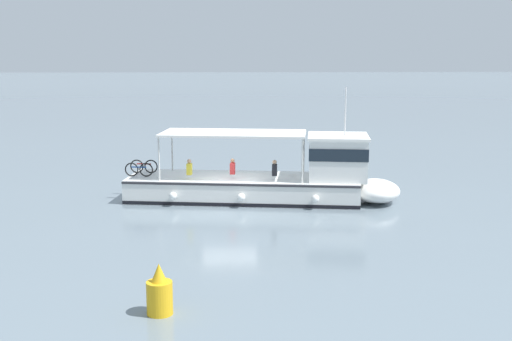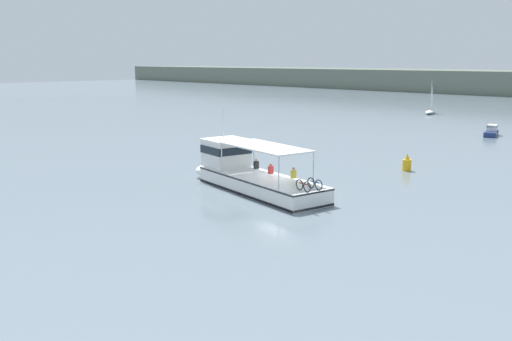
{
  "view_description": "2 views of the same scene",
  "coord_description": "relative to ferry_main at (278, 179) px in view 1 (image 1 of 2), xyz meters",
  "views": [
    {
      "loc": [
        0.25,
        29.19,
        6.88
      ],
      "look_at": [
        -1.26,
        -0.98,
        1.4
      ],
      "focal_mm": 45.89,
      "sensor_mm": 36.0,
      "label": 1
    },
    {
      "loc": [
        25.36,
        -26.11,
        8.71
      ],
      "look_at": [
        -1.26,
        -0.98,
        1.4
      ],
      "focal_mm": 38.83,
      "sensor_mm": 36.0,
      "label": 2
    }
  ],
  "objects": [
    {
      "name": "ferry_main",
      "position": [
        0.0,
        0.0,
        0.0
      ],
      "size": [
        13.03,
        4.89,
        5.32
      ],
      "color": "white",
      "rests_on": "ground"
    },
    {
      "name": "ground_plane",
      "position": [
        2.27,
        0.83,
        -1.02
      ],
      "size": [
        400.0,
        400.0,
        0.0
      ],
      "primitive_type": "plane",
      "color": "slate"
    },
    {
      "name": "channel_buoy",
      "position": [
        4.25,
        13.44,
        -0.45
      ],
      "size": [
        0.7,
        0.7,
        1.4
      ],
      "color": "gold",
      "rests_on": "ground"
    }
  ]
}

